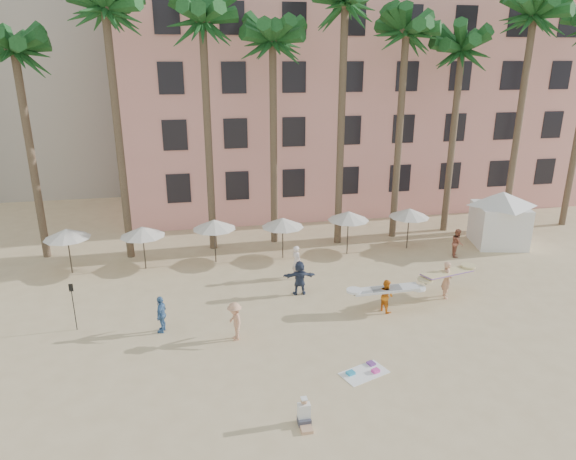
{
  "coord_description": "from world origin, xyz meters",
  "views": [
    {
      "loc": [
        -6.21,
        -15.76,
        11.53
      ],
      "look_at": [
        -1.95,
        6.0,
        4.0
      ],
      "focal_mm": 32.0,
      "sensor_mm": 36.0,
      "label": 1
    }
  ],
  "objects_px": {
    "carrier_white": "(386,294)",
    "carrier_yellow": "(447,278)",
    "pink_hotel": "(348,101)",
    "cabana": "(500,214)"
  },
  "relations": [
    {
      "from": "carrier_white",
      "to": "carrier_yellow",
      "type": "bearing_deg",
      "value": 12.69
    },
    {
      "from": "pink_hotel",
      "to": "carrier_white",
      "type": "distance_m",
      "value": 22.71
    },
    {
      "from": "cabana",
      "to": "carrier_white",
      "type": "relative_size",
      "value": 1.73
    },
    {
      "from": "pink_hotel",
      "to": "cabana",
      "type": "height_order",
      "value": "pink_hotel"
    },
    {
      "from": "pink_hotel",
      "to": "carrier_yellow",
      "type": "bearing_deg",
      "value": -92.64
    },
    {
      "from": "carrier_yellow",
      "to": "carrier_white",
      "type": "xyz_separation_m",
      "value": [
        -3.51,
        -0.79,
        -0.19
      ]
    },
    {
      "from": "carrier_yellow",
      "to": "cabana",
      "type": "bearing_deg",
      "value": 43.06
    },
    {
      "from": "pink_hotel",
      "to": "cabana",
      "type": "xyz_separation_m",
      "value": [
        6.0,
        -13.83,
        -5.93
      ]
    },
    {
      "from": "cabana",
      "to": "carrier_white",
      "type": "xyz_separation_m",
      "value": [
        -10.44,
        -7.27,
        -1.19
      ]
    },
    {
      "from": "carrier_yellow",
      "to": "carrier_white",
      "type": "distance_m",
      "value": 3.6
    }
  ]
}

